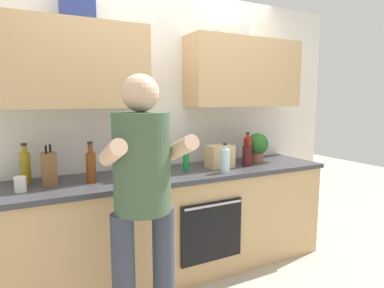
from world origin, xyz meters
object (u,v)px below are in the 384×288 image
(person_standing, at_px, (143,190))
(mixing_bowl, at_px, (141,170))
(bottle_soda, at_px, (186,161))
(bottle_wine, at_px, (247,155))
(potted_herb, at_px, (257,145))
(cup_coffee, at_px, (20,184))
(grocery_bag_bread, at_px, (220,156))
(bottle_vinegar, at_px, (91,166))
(bottle_hotsauce, at_px, (247,150))
(bottle_water, at_px, (225,160))
(knife_block, at_px, (49,169))
(bottle_oil, at_px, (25,166))

(person_standing, height_order, mixing_bowl, person_standing)
(bottle_soda, distance_m, bottle_wine, 0.60)
(person_standing, xyz_separation_m, mixing_bowl, (0.21, 0.67, -0.03))
(person_standing, xyz_separation_m, potted_herb, (1.43, 0.72, 0.08))
(cup_coffee, relative_size, grocery_bag_bread, 0.45)
(bottle_vinegar, height_order, grocery_bag_bread, bottle_vinegar)
(bottle_soda, relative_size, grocery_bag_bread, 1.01)
(bottle_hotsauce, height_order, potted_herb, bottle_hotsauce)
(potted_herb, xyz_separation_m, grocery_bag_bread, (-0.47, -0.06, -0.06))
(bottle_wine, bearing_deg, cup_coffee, -179.87)
(bottle_water, distance_m, knife_block, 1.38)
(bottle_soda, height_order, grocery_bag_bread, bottle_soda)
(knife_block, bearing_deg, bottle_oil, 135.97)
(bottle_vinegar, relative_size, grocery_bag_bread, 1.32)
(bottle_soda, xyz_separation_m, bottle_water, (0.27, -0.20, 0.01))
(bottle_oil, relative_size, potted_herb, 1.03)
(knife_block, bearing_deg, mixing_bowl, -3.35)
(bottle_vinegar, relative_size, potted_herb, 1.07)
(bottle_oil, height_order, knife_block, bottle_oil)
(bottle_vinegar, bearing_deg, bottle_soda, 2.02)
(bottle_soda, relative_size, cup_coffee, 2.25)
(mixing_bowl, distance_m, grocery_bag_bread, 0.75)
(mixing_bowl, bearing_deg, bottle_soda, -0.16)
(bottle_water, bearing_deg, bottle_hotsauce, 28.33)
(bottle_vinegar, relative_size, bottle_water, 1.22)
(knife_block, bearing_deg, bottle_hotsauce, -1.02)
(person_standing, relative_size, knife_block, 5.65)
(bottle_hotsauce, distance_m, bottle_vinegar, 1.47)
(grocery_bag_bread, bearing_deg, bottle_oil, 172.90)
(bottle_oil, height_order, cup_coffee, bottle_oil)
(bottle_hotsauce, height_order, knife_block, bottle_hotsauce)
(bottle_water, distance_m, potted_herb, 0.60)
(bottle_hotsauce, height_order, bottle_water, bottle_hotsauce)
(bottle_vinegar, bearing_deg, cup_coffee, -175.11)
(knife_block, bearing_deg, bottle_wine, -3.57)
(bottle_soda, relative_size, knife_block, 0.80)
(mixing_bowl, xyz_separation_m, grocery_bag_bread, (0.75, -0.01, 0.05))
(bottle_wine, relative_size, bottle_vinegar, 0.82)
(bottle_water, bearing_deg, mixing_bowl, 163.43)
(cup_coffee, xyz_separation_m, grocery_bag_bread, (1.61, 0.06, 0.05))
(bottle_soda, xyz_separation_m, potted_herb, (0.82, 0.05, 0.07))
(bottle_vinegar, relative_size, knife_block, 1.05)
(cup_coffee, bearing_deg, grocery_bag_bread, 2.18)
(cup_coffee, distance_m, knife_block, 0.23)
(person_standing, distance_m, grocery_bag_bread, 1.16)
(bottle_hotsauce, distance_m, bottle_soda, 0.66)
(bottle_soda, xyz_separation_m, knife_block, (-1.08, 0.04, 0.03))
(mixing_bowl, bearing_deg, bottle_hotsauce, 0.48)
(bottle_soda, distance_m, grocery_bag_bread, 0.34)
(bottle_water, height_order, grocery_bag_bread, bottle_water)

